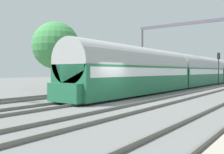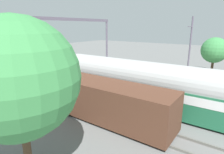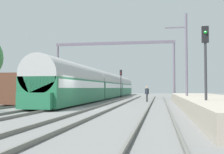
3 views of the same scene
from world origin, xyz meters
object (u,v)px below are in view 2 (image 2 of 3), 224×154
object	(u,v)px
catenary_gantry	(68,34)
person_crossing	(126,71)
passenger_train	(34,64)
railway_signal_far	(33,53)
freight_car	(93,97)

from	to	relation	value
catenary_gantry	person_crossing	bearing A→B (deg)	-49.78
person_crossing	catenary_gantry	bearing A→B (deg)	-4.81
passenger_train	catenary_gantry	bearing A→B (deg)	-67.27
passenger_train	catenary_gantry	size ratio (longest dim) A/B	2.99
passenger_train	railway_signal_far	size ratio (longest dim) A/B	10.85
passenger_train	freight_car	bearing A→B (deg)	-106.08
freight_car	person_crossing	xyz separation A→B (m)	(10.76, 3.56, -0.44)
passenger_train	railway_signal_far	world-z (taller)	railway_signal_far
freight_car	person_crossing	size ratio (longest dim) A/B	7.51
person_crossing	catenary_gantry	distance (m)	8.80
person_crossing	freight_car	bearing A→B (deg)	63.29
railway_signal_far	passenger_train	bearing A→B (deg)	-123.69
railway_signal_far	catenary_gantry	xyz separation A→B (m)	(0.09, -7.68, 2.98)
person_crossing	catenary_gantry	world-z (taller)	catenary_gantry
catenary_gantry	passenger_train	bearing A→B (deg)	112.73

